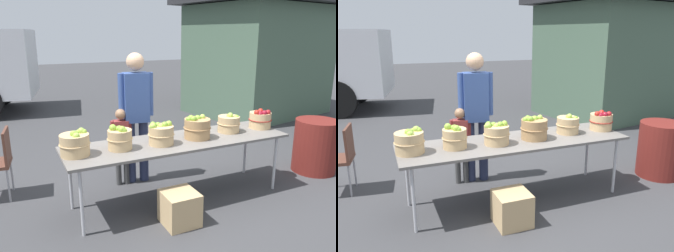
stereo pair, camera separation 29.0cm
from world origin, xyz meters
TOP-DOWN VIEW (x-y plane):
  - ground_plane at (0.00, 0.00)m, footprint 40.00×40.00m
  - market_table at (0.00, 0.00)m, footprint 2.70×0.76m
  - apple_basket_green_0 at (-1.20, 0.01)m, footprint 0.32×0.32m
  - apple_basket_green_1 at (-0.72, -0.01)m, footprint 0.28×0.28m
  - apple_basket_green_2 at (-0.25, -0.04)m, footprint 0.30×0.30m
  - apple_basket_green_3 at (0.23, -0.02)m, footprint 0.33×0.33m
  - apple_basket_green_4 at (0.74, 0.04)m, footprint 0.29×0.29m
  - apple_basket_red_0 at (1.22, 0.02)m, footprint 0.30×0.30m
  - vendor_adult at (-0.26, 0.71)m, footprint 0.45×0.28m
  - child_customer at (-0.48, 0.69)m, footprint 0.27×0.17m
  - food_kiosk at (4.00, 3.43)m, footprint 3.97×3.49m
  - trash_barrel at (2.20, -0.08)m, footprint 0.61×0.61m
  - produce_crate at (-0.26, -0.52)m, footprint 0.36×0.36m

SIDE VIEW (x-z plane):
  - ground_plane at x=0.00m, z-range 0.00..0.00m
  - produce_crate at x=-0.26m, z-range 0.00..0.36m
  - trash_barrel at x=2.20m, z-range 0.00..0.77m
  - child_customer at x=-0.48m, z-range 0.09..1.13m
  - market_table at x=0.00m, z-range 0.34..1.09m
  - apple_basket_green_4 at x=0.74m, z-range 0.73..0.99m
  - apple_basket_red_0 at x=1.22m, z-range 0.74..1.00m
  - apple_basket_green_2 at x=-0.25m, z-range 0.74..1.00m
  - apple_basket_green_0 at x=-1.20m, z-range 0.74..1.01m
  - apple_basket_green_1 at x=-0.72m, z-range 0.74..1.02m
  - apple_basket_green_3 at x=0.23m, z-range 0.74..1.03m
  - vendor_adult at x=-0.26m, z-range 0.15..1.89m
  - food_kiosk at x=4.00m, z-range 0.01..2.75m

